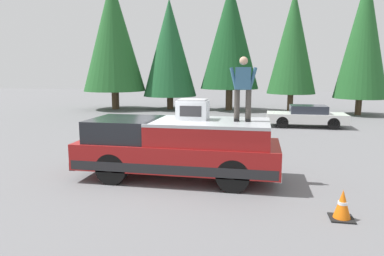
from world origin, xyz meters
TOP-DOWN VIEW (x-y plane):
  - ground_plane at (0.00, 0.00)m, footprint 90.00×90.00m
  - pickup_truck at (0.23, -0.61)m, footprint 2.01×5.54m
  - compressor_unit at (0.39, -0.99)m, footprint 0.65×0.84m
  - person_on_truck_bed at (0.31, -2.35)m, footprint 0.29×0.72m
  - parked_car_white at (10.42, -5.28)m, footprint 1.64×4.10m
  - traffic_cone at (-1.83, -4.50)m, footprint 0.47×0.47m
  - conifer_far_left at (16.57, -9.44)m, footprint 3.44×3.44m
  - conifer_left at (16.83, -4.93)m, footprint 3.37×3.37m
  - conifer_center_left at (17.96, -0.45)m, footprint 4.39×4.39m
  - conifer_center_right at (17.66, 4.16)m, footprint 4.14×4.14m
  - conifer_right at (16.84, 8.40)m, footprint 4.75×4.75m

SIDE VIEW (x-z plane):
  - ground_plane at x=0.00m, z-range 0.00..0.00m
  - traffic_cone at x=-1.83m, z-range -0.02..0.60m
  - parked_car_white at x=10.42m, z-range 0.00..1.16m
  - pickup_truck at x=0.23m, z-range 0.05..1.70m
  - compressor_unit at x=0.39m, z-range 1.65..2.21m
  - person_on_truck_bed at x=0.31m, z-range 1.71..3.40m
  - conifer_center_right at x=17.66m, z-range 0.51..8.92m
  - conifer_left at x=16.83m, z-range 0.69..9.20m
  - conifer_far_left at x=16.57m, z-range 0.56..9.98m
  - conifer_center_left at x=17.96m, z-range 0.81..10.35m
  - conifer_right at x=16.84m, z-range 0.71..10.69m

